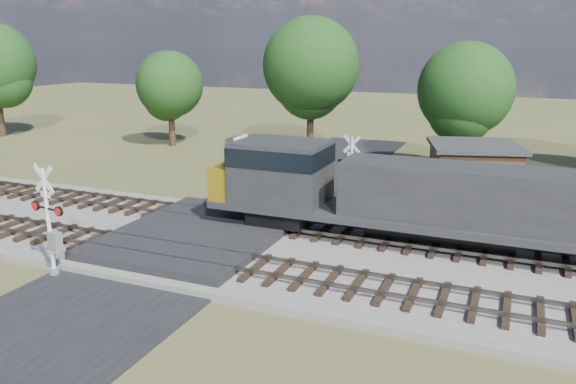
% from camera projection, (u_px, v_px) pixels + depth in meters
% --- Properties ---
extents(ground, '(160.00, 160.00, 0.00)m').
position_uv_depth(ground, '(194.00, 246.00, 24.80)').
color(ground, '#4B4F2A').
rests_on(ground, ground).
extents(ballast_bed, '(140.00, 10.00, 0.30)m').
position_uv_depth(ballast_bed, '(425.00, 273.00, 21.50)').
color(ballast_bed, gray).
rests_on(ballast_bed, ground).
extents(road, '(7.00, 60.00, 0.08)m').
position_uv_depth(road, '(194.00, 245.00, 24.79)').
color(road, black).
rests_on(road, ground).
extents(crossing_panel, '(7.00, 9.00, 0.62)m').
position_uv_depth(crossing_panel, '(200.00, 236.00, 25.17)').
color(crossing_panel, '#262628').
rests_on(crossing_panel, ground).
extents(track_near, '(140.00, 2.60, 0.33)m').
position_uv_depth(track_near, '(235.00, 264.00, 21.75)').
color(track_near, black).
rests_on(track_near, ballast_bed).
extents(track_far, '(140.00, 2.60, 0.33)m').
position_uv_depth(track_far, '(285.00, 226.00, 26.21)').
color(track_far, black).
rests_on(track_far, ballast_bed).
extents(crossing_signal_near, '(1.76, 0.44, 4.39)m').
position_uv_depth(crossing_signal_near, '(51.00, 231.00, 21.15)').
color(crossing_signal_near, silver).
rests_on(crossing_signal_near, ground).
extents(crossing_signal_far, '(1.60, 0.37, 3.97)m').
position_uv_depth(crossing_signal_far, '(350.00, 177.00, 30.33)').
color(crossing_signal_far, silver).
rests_on(crossing_signal_far, ground).
extents(equipment_shed, '(5.89, 5.89, 3.26)m').
position_uv_depth(equipment_shed, '(473.00, 172.00, 31.63)').
color(equipment_shed, '#42251C').
rests_on(equipment_shed, ground).
extents(treeline, '(81.33, 10.72, 11.37)m').
position_uv_depth(treeline, '(442.00, 75.00, 38.42)').
color(treeline, black).
rests_on(treeline, ground).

